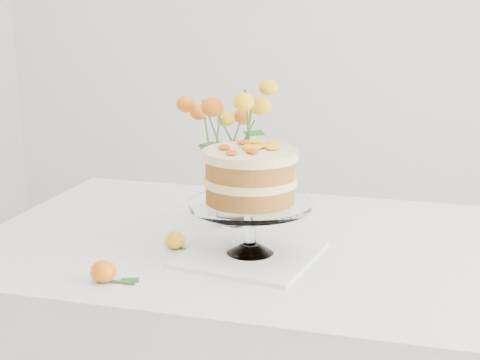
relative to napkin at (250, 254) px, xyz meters
name	(u,v)px	position (x,y,z in m)	size (l,w,h in m)	color
table	(260,269)	(0.00, 0.12, -0.09)	(1.43, 0.93, 0.76)	tan
napkin	(250,254)	(0.00, 0.00, 0.00)	(0.29, 0.29, 0.01)	white
cake_stand	(250,182)	(0.00, 0.00, 0.18)	(0.29, 0.29, 0.26)	white
rose_vase	(231,134)	(-0.11, 0.22, 0.24)	(0.30, 0.30, 0.42)	white
loose_rose_near	(175,240)	(-0.19, 0.00, 0.02)	(0.09, 0.05, 0.04)	yellow
loose_rose_far	(104,272)	(-0.26, -0.23, 0.02)	(0.10, 0.06, 0.05)	orange
stray_petal_a	(203,247)	(-0.12, 0.02, 0.00)	(0.03, 0.02, 0.00)	#E7A60E
stray_petal_b	(238,257)	(-0.02, -0.02, 0.00)	(0.03, 0.02, 0.00)	#E7A60E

